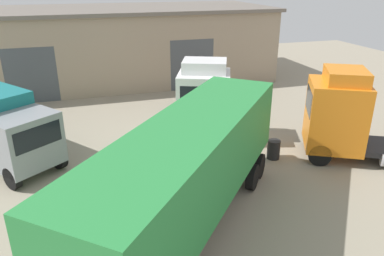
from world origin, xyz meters
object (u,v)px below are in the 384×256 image
Objects in this scene: tractor_unit_white at (205,100)px; oil_drum at (274,149)px; container_trailer_green at (191,165)px; tractor_unit_orange at (346,117)px.

tractor_unit_white reaches higher than oil_drum.
tractor_unit_orange is at bearing 152.56° from container_trailer_green.
container_trailer_green is 6.87m from oil_drum.
container_trailer_green is 11.03× the size of oil_drum.
tractor_unit_orange is 7.53× the size of oil_drum.
oil_drum is (-3.05, 0.73, -1.48)m from tractor_unit_orange.
tractor_unit_orange is at bearing 72.10° from tractor_unit_white.
tractor_unit_orange is at bearing -13.50° from oil_drum.
tractor_unit_orange reaches higher than oil_drum.
container_trailer_green is 1.46× the size of tractor_unit_orange.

